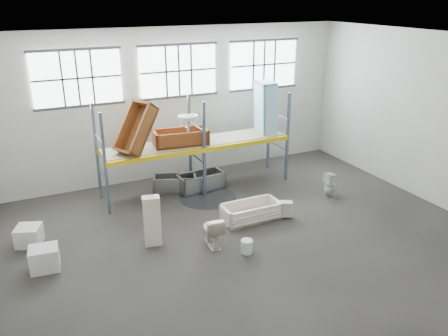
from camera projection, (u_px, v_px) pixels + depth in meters
floor at (249, 238)px, 12.00m from camera, size 12.00×10.00×0.10m
ceiling at (253, 37)px, 10.17m from camera, size 12.00×10.00×0.10m
wall_back at (179, 103)px, 15.34m from camera, size 12.00×0.10×5.00m
wall_front at (412, 241)px, 6.83m from camera, size 12.00×0.10×5.00m
wall_right at (430, 118)px, 13.52m from camera, size 0.10×10.00×5.00m
window_left at (77, 78)px, 13.56m from camera, size 2.60×0.04×1.60m
window_mid at (179, 71)px, 14.85m from camera, size 2.60×0.04×1.60m
window_right at (264, 65)px, 16.14m from camera, size 2.60×0.04×1.60m
rack_upright_la at (105, 165)px, 12.68m from camera, size 0.08×0.08×3.00m
rack_upright_lb at (97, 152)px, 13.69m from camera, size 0.08×0.08×3.00m
rack_upright_ma at (204, 150)px, 13.89m from camera, size 0.08×0.08×3.00m
rack_upright_mb at (190, 139)px, 14.90m from camera, size 0.08×0.08×3.00m
rack_upright_ra at (287, 137)px, 15.09m from camera, size 0.08×0.08×3.00m
rack_upright_rb at (269, 128)px, 16.10m from camera, size 0.08×0.08×3.00m
rack_beam_front at (204, 150)px, 13.89m from camera, size 6.00×0.10×0.14m
rack_beam_back at (190, 139)px, 14.90m from camera, size 6.00×0.10×0.14m
shelf_deck at (197, 142)px, 14.36m from camera, size 5.90×1.10×0.03m
wet_patch at (207, 197)px, 14.26m from camera, size 1.80×1.80×0.00m
bathtub_beige at (251, 212)px, 12.78m from camera, size 1.66×0.78×0.49m
cistern_spare at (284, 209)px, 12.86m from camera, size 0.51×0.39×0.44m
sink_in_tub at (258, 214)px, 12.81m from camera, size 0.64×0.64×0.17m
toilet_beige at (212, 230)px, 11.44m from camera, size 0.53×0.84×0.81m
cistern_tall at (152, 221)px, 11.38m from camera, size 0.47×0.36×1.32m
toilet_white at (330, 184)px, 14.21m from camera, size 0.42×0.41×0.80m
steel_tub_left at (175, 183)px, 14.71m from camera, size 1.48×1.04×0.49m
steel_tub_right at (201, 181)px, 14.76m from camera, size 1.53×0.80×0.54m
rust_tub_flat at (181, 137)px, 14.03m from camera, size 1.73×0.96×0.46m
rust_tub_tilted at (136, 129)px, 13.23m from camera, size 1.48×1.26×1.57m
sink_on_shelf at (188, 131)px, 13.71m from camera, size 0.62×0.49×0.52m
blue_tub_upright at (265, 109)px, 15.07m from camera, size 0.65×0.89×1.80m
bucket at (247, 246)px, 11.17m from camera, size 0.36×0.36×0.34m
carton_near at (44, 258)px, 10.47m from camera, size 0.70×0.62×0.55m
carton_far at (29, 235)px, 11.53m from camera, size 0.75×0.75×0.49m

